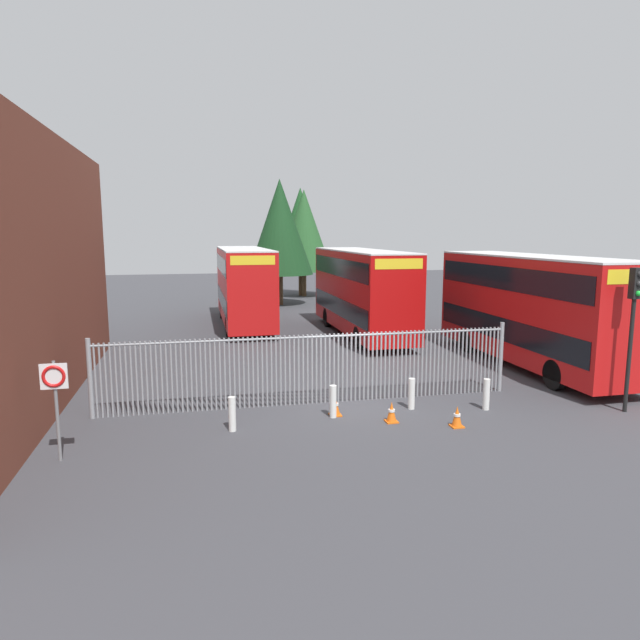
# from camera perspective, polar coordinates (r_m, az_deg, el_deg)

# --- Properties ---
(ground_plane) EXTENTS (100.00, 100.00, 0.00)m
(ground_plane) POSITION_cam_1_polar(r_m,az_deg,el_deg) (25.53, -1.96, -3.08)
(ground_plane) COLOR #3D3D42
(palisade_fence) EXTENTS (13.09, 0.14, 2.35)m
(palisade_fence) POSITION_cam_1_polar(r_m,az_deg,el_deg) (17.40, -0.83, -4.79)
(palisade_fence) COLOR gray
(palisade_fence) RESTS_ON ground
(double_decker_bus_near_gate) EXTENTS (2.54, 10.81, 4.42)m
(double_decker_bus_near_gate) POSITION_cam_1_polar(r_m,az_deg,el_deg) (23.70, 20.65, 1.36)
(double_decker_bus_near_gate) COLOR red
(double_decker_bus_near_gate) RESTS_ON ground
(double_decker_bus_behind_fence_left) EXTENTS (2.54, 10.81, 4.42)m
(double_decker_bus_behind_fence_left) POSITION_cam_1_polar(r_m,az_deg,el_deg) (29.03, 4.25, 3.19)
(double_decker_bus_behind_fence_left) COLOR #B70C0C
(double_decker_bus_behind_fence_left) RESTS_ON ground
(double_decker_bus_behind_fence_right) EXTENTS (2.54, 10.81, 4.42)m
(double_decker_bus_behind_fence_right) POSITION_cam_1_polar(r_m,az_deg,el_deg) (32.30, -7.79, 3.71)
(double_decker_bus_behind_fence_right) COLOR red
(double_decker_bus_behind_fence_right) RESTS_ON ground
(bollard_near_left) EXTENTS (0.20, 0.20, 0.95)m
(bollard_near_left) POSITION_cam_1_polar(r_m,az_deg,el_deg) (15.42, -8.95, -9.44)
(bollard_near_left) COLOR silver
(bollard_near_left) RESTS_ON ground
(bollard_center_front) EXTENTS (0.20, 0.20, 0.95)m
(bollard_center_front) POSITION_cam_1_polar(r_m,az_deg,el_deg) (16.31, 1.34, -8.30)
(bollard_center_front) COLOR silver
(bollard_center_front) RESTS_ON ground
(bollard_near_right) EXTENTS (0.20, 0.20, 0.95)m
(bollard_near_right) POSITION_cam_1_polar(r_m,az_deg,el_deg) (17.28, 9.31, -7.43)
(bollard_near_right) COLOR silver
(bollard_near_right) RESTS_ON ground
(bollard_far_right) EXTENTS (0.20, 0.20, 0.95)m
(bollard_far_right) POSITION_cam_1_polar(r_m,az_deg,el_deg) (17.72, 16.60, -7.27)
(bollard_far_right) COLOR silver
(bollard_far_right) RESTS_ON ground
(traffic_cone_by_gate) EXTENTS (0.34, 0.34, 0.59)m
(traffic_cone_by_gate) POSITION_cam_1_polar(r_m,az_deg,el_deg) (16.52, 1.57, -8.76)
(traffic_cone_by_gate) COLOR orange
(traffic_cone_by_gate) RESTS_ON ground
(traffic_cone_mid_forecourt) EXTENTS (0.34, 0.34, 0.59)m
(traffic_cone_mid_forecourt) POSITION_cam_1_polar(r_m,az_deg,el_deg) (16.10, 7.30, -9.31)
(traffic_cone_mid_forecourt) COLOR orange
(traffic_cone_mid_forecourt) RESTS_ON ground
(traffic_cone_near_kerb) EXTENTS (0.34, 0.34, 0.59)m
(traffic_cone_near_kerb) POSITION_cam_1_polar(r_m,az_deg,el_deg) (16.04, 13.79, -9.56)
(traffic_cone_near_kerb) COLOR orange
(traffic_cone_near_kerb) RESTS_ON ground
(speed_limit_sign_post) EXTENTS (0.60, 0.14, 2.40)m
(speed_limit_sign_post) POSITION_cam_1_polar(r_m,az_deg,el_deg) (14.28, -25.43, -6.26)
(speed_limit_sign_post) COLOR slate
(speed_limit_sign_post) RESTS_ON ground
(traffic_light_kerbside) EXTENTS (0.28, 0.33, 4.30)m
(traffic_light_kerbside) POSITION_cam_1_polar(r_m,az_deg,el_deg) (18.64, 29.32, 0.63)
(traffic_light_kerbside) COLOR black
(traffic_light_kerbside) RESTS_ON ground
(tree_tall_back) EXTENTS (4.67, 4.67, 8.80)m
(tree_tall_back) POSITION_cam_1_polar(r_m,az_deg,el_deg) (46.81, -1.64, 9.10)
(tree_tall_back) COLOR #4C3823
(tree_tall_back) RESTS_ON ground
(tree_short_side) EXTENTS (4.63, 4.63, 8.99)m
(tree_short_side) POSITION_cam_1_polar(r_m,az_deg,el_deg) (47.36, -2.01, 9.36)
(tree_short_side) COLOR #4C3823
(tree_short_side) RESTS_ON ground
(tree_mid_row) EXTENTS (4.81, 4.81, 9.14)m
(tree_mid_row) POSITION_cam_1_polar(r_m,az_deg,el_deg) (41.23, -4.11, 9.43)
(tree_mid_row) COLOR #4C3823
(tree_mid_row) RESTS_ON ground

